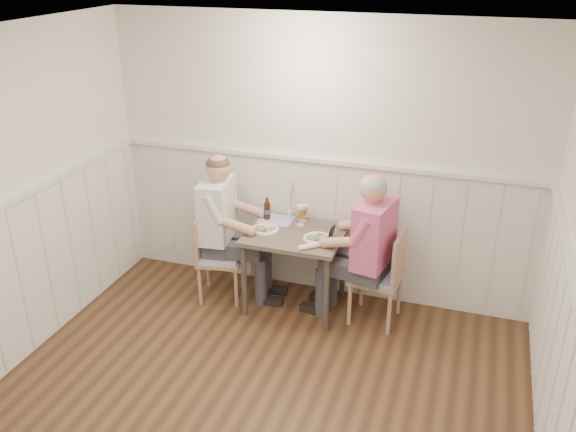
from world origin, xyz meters
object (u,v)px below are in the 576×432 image
(chair_left, at_px, (215,253))
(beer_bottle, at_px, (267,210))
(man_in_pink, at_px, (367,262))
(diner_cream, at_px, (223,238))
(grass_vase, at_px, (290,201))
(chair_right, at_px, (383,274))
(dining_table, at_px, (295,243))

(chair_left, xyz_separation_m, beer_bottle, (0.43, 0.28, 0.39))
(man_in_pink, bearing_deg, diner_cream, 178.36)
(man_in_pink, xyz_separation_m, diner_cream, (-1.38, 0.04, 0.00))
(diner_cream, xyz_separation_m, beer_bottle, (0.37, 0.21, 0.25))
(man_in_pink, relative_size, diner_cream, 1.00)
(diner_cream, xyz_separation_m, grass_vase, (0.57, 0.27, 0.33))
(chair_left, distance_m, grass_vase, 0.86)
(chair_left, distance_m, diner_cream, 0.17)
(chair_right, distance_m, man_in_pink, 0.18)
(chair_left, bearing_deg, dining_table, 5.94)
(chair_left, xyz_separation_m, diner_cream, (0.06, 0.07, 0.14))
(man_in_pink, height_order, diner_cream, diner_cream)
(dining_table, height_order, grass_vase, grass_vase)
(chair_right, bearing_deg, man_in_pink, -158.50)
(man_in_pink, bearing_deg, beer_bottle, 166.20)
(man_in_pink, distance_m, beer_bottle, 1.07)
(man_in_pink, relative_size, beer_bottle, 6.55)
(grass_vase, bearing_deg, beer_bottle, -162.66)
(diner_cream, bearing_deg, grass_vase, 25.55)
(man_in_pink, xyz_separation_m, beer_bottle, (-1.01, 0.25, 0.25))
(beer_bottle, bearing_deg, man_in_pink, -13.80)
(chair_left, xyz_separation_m, grass_vase, (0.63, 0.34, 0.47))
(dining_table, bearing_deg, beer_bottle, 149.68)
(chair_right, relative_size, grass_vase, 2.16)
(man_in_pink, xyz_separation_m, grass_vase, (-0.81, 0.31, 0.34))
(chair_left, distance_m, man_in_pink, 1.44)
(beer_bottle, bearing_deg, chair_right, -9.80)
(beer_bottle, height_order, grass_vase, grass_vase)
(man_in_pink, distance_m, grass_vase, 0.93)
(diner_cream, bearing_deg, man_in_pink, -1.64)
(diner_cream, bearing_deg, chair_left, -130.85)
(chair_right, height_order, grass_vase, grass_vase)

